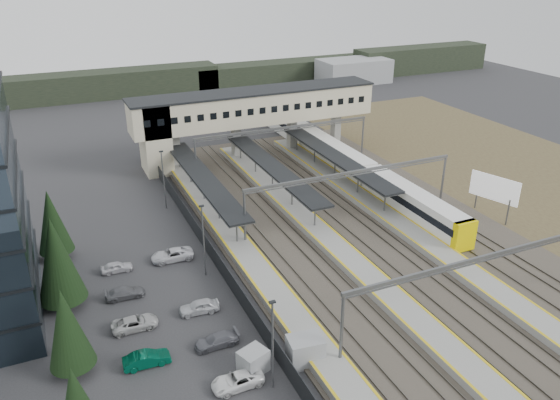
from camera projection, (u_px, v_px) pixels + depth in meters
name	position (u px, v px, depth m)	size (l,w,h in m)	color
ground	(316.00, 307.00, 52.39)	(220.00, 220.00, 0.00)	#2B2B2D
conifer_row	(70.00, 354.00, 39.04)	(4.42, 49.82, 9.50)	black
car_park	(202.00, 383.00, 42.33)	(10.51, 44.62, 1.29)	silver
lampposts	(232.00, 281.00, 48.68)	(0.50, 53.25, 8.07)	slate
fence	(235.00, 287.00, 53.73)	(0.08, 90.00, 2.00)	#26282B
relay_cabin_near	(305.00, 350.00, 44.92)	(3.11, 2.44, 2.40)	gray
relay_cabin_far	(253.00, 361.00, 44.03)	(2.65, 2.44, 1.98)	gray
rail_corridor	(371.00, 260.00, 59.88)	(34.00, 90.00, 0.92)	#38352C
canopies	(272.00, 167.00, 75.83)	(23.10, 30.00, 3.28)	black
footbridge	(239.00, 112.00, 86.91)	(40.40, 6.40, 11.20)	beige
gantries	(407.00, 216.00, 56.84)	(28.40, 62.28, 7.17)	slate
train	(337.00, 156.00, 85.39)	(2.84, 59.32, 3.57)	white
billboard	(494.00, 190.00, 68.90)	(2.33, 6.14, 5.59)	slate
treeline_far	(231.00, 76.00, 136.77)	(170.00, 19.00, 7.00)	black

